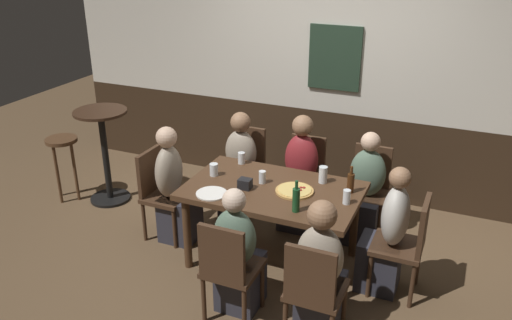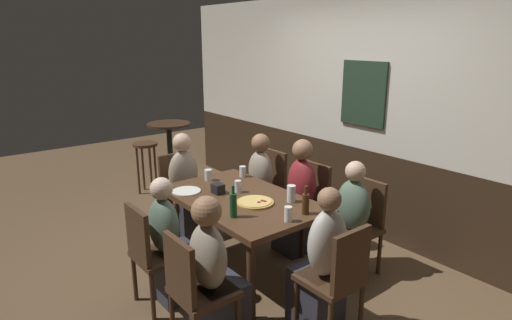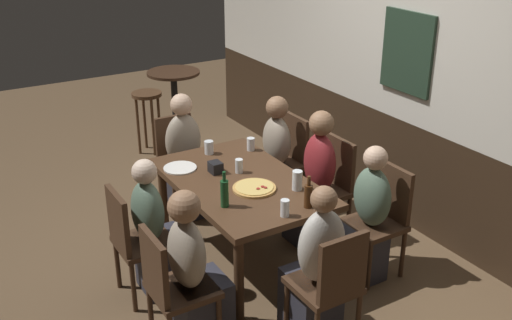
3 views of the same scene
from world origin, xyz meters
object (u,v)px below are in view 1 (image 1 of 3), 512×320
(beer_glass_half, at_px, (323,176))
(pint_glass_stout, at_px, (347,198))
(condiment_caddy, at_px, (245,184))
(person_mid_far, at_px, (299,180))
(dining_table, at_px, (273,197))
(person_right_far, at_px, (365,196))
(person_mid_near, at_px, (238,260))
(chair_left_far, at_px, (246,164))
(tumbler_short, at_px, (214,170))
(chair_right_near, at_px, (314,288))
(chair_mid_far, at_px, (304,174))
(chair_right_far, at_px, (369,186))
(person_head_west, at_px, (175,193))
(person_head_east, at_px, (387,240))
(side_bar_table, at_px, (105,149))
(chair_mid_near, at_px, (228,266))
(pizza, at_px, (295,191))
(beer_bottle_brown, at_px, (351,182))
(plate_white_large, at_px, (212,194))
(chair_head_east, at_px, (407,241))
(beer_bottle_green, at_px, (296,199))
(tumbler_water, at_px, (262,178))
(person_left_far, at_px, (239,172))
(beer_glass_tall, at_px, (242,159))
(person_right_near, at_px, (320,277))
(chair_head_west, at_px, (160,189))
(bar_stool, at_px, (63,152))

(beer_glass_half, height_order, pint_glass_stout, beer_glass_half)
(beer_glass_half, bearing_deg, condiment_caddy, -146.67)
(person_mid_far, xyz_separation_m, beer_glass_half, (0.36, -0.43, 0.31))
(dining_table, height_order, condiment_caddy, condiment_caddy)
(dining_table, xyz_separation_m, person_right_far, (0.66, 0.72, -0.20))
(person_mid_near, bearing_deg, chair_left_far, 112.55)
(tumbler_short, bearing_deg, chair_right_near, -36.07)
(dining_table, relative_size, chair_mid_far, 1.71)
(chair_right_far, distance_m, person_head_west, 1.89)
(person_head_east, relative_size, side_bar_table, 1.07)
(chair_mid_near, distance_m, person_right_far, 1.73)
(pizza, distance_m, pint_glass_stout, 0.46)
(beer_bottle_brown, bearing_deg, chair_mid_far, 132.54)
(dining_table, relative_size, tumbler_short, 13.22)
(person_mid_near, relative_size, plate_white_large, 4.05)
(dining_table, distance_m, person_mid_near, 0.74)
(chair_head_east, distance_m, beer_bottle_green, 0.97)
(person_right_far, relative_size, side_bar_table, 1.04)
(tumbler_water, relative_size, beer_bottle_green, 0.42)
(person_mid_near, relative_size, person_mid_far, 0.93)
(dining_table, xyz_separation_m, chair_mid_far, (0.00, 0.88, -0.16))
(side_bar_table, bearing_deg, person_left_far, 12.52)
(chair_head_east, height_order, beer_glass_tall, chair_head_east)
(plate_white_large, bearing_deg, chair_mid_near, -52.77)
(chair_right_far, bearing_deg, beer_glass_half, -116.79)
(beer_glass_tall, xyz_separation_m, plate_white_large, (0.04, -0.68, -0.04))
(tumbler_short, relative_size, tumbler_water, 1.00)
(chair_right_near, bearing_deg, person_head_east, 68.73)
(beer_glass_half, bearing_deg, person_head_west, -168.26)
(person_right_far, distance_m, plate_white_large, 1.53)
(beer_bottle_brown, bearing_deg, condiment_caddy, -161.11)
(person_right_far, bearing_deg, chair_mid_far, 166.05)
(person_head_west, distance_m, beer_bottle_brown, 1.68)
(person_head_west, bearing_deg, person_right_near, -23.27)
(chair_head_west, distance_m, pizza, 1.39)
(chair_left_far, bearing_deg, bar_stool, -161.53)
(person_right_far, xyz_separation_m, tumbler_water, (-0.79, -0.65, 0.33))
(chair_left_far, distance_m, beer_bottle_brown, 1.50)
(pizza, relative_size, beer_glass_half, 2.17)
(chair_right_near, bearing_deg, tumbler_short, 143.93)
(person_right_near, height_order, plate_white_large, person_right_near)
(person_mid_far, xyz_separation_m, plate_white_large, (-0.43, -1.03, 0.25))
(chair_mid_near, relative_size, beer_glass_half, 5.82)
(tumbler_water, height_order, plate_white_large, tumbler_water)
(person_head_east, bearing_deg, plate_white_large, -167.87)
(beer_bottle_green, height_order, beer_bottle_brown, beer_bottle_green)
(chair_head_east, relative_size, person_right_far, 0.81)
(tumbler_water, relative_size, bar_stool, 0.16)
(pizza, xyz_separation_m, beer_glass_half, (0.17, 0.27, 0.05))
(tumbler_water, height_order, side_bar_table, side_bar_table)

